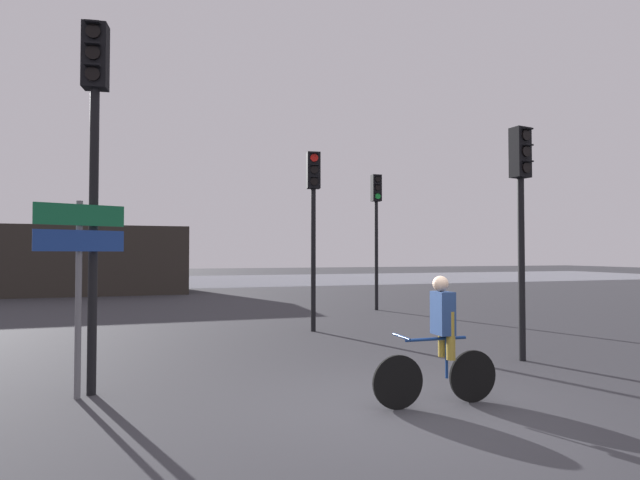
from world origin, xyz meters
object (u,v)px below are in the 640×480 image
object	(u,v)px
traffic_light_center	(313,206)
traffic_light_far_right	(376,216)
distant_building	(53,260)
cyclist	(440,339)
traffic_light_near_right	(521,197)
direction_sign_post	(79,262)
traffic_light_near_left	(94,138)

from	to	relation	value
traffic_light_center	traffic_light_far_right	distance (m)	5.05
traffic_light_far_right	distant_building	bearing A→B (deg)	-42.51
cyclist	traffic_light_near_right	bearing A→B (deg)	-55.39
traffic_light_center	distant_building	bearing A→B (deg)	-52.45
distant_building	direction_sign_post	world-z (taller)	distant_building
direction_sign_post	cyclist	xyz separation A→B (m)	(4.39, -1.66, -0.97)
distant_building	traffic_light_near_left	xyz separation A→B (m)	(4.02, -18.60, 1.89)
traffic_light_center	traffic_light_near_right	distance (m)	5.03
traffic_light_near_left	direction_sign_post	world-z (taller)	traffic_light_near_left
direction_sign_post	traffic_light_far_right	bearing A→B (deg)	-153.17
distant_building	traffic_light_near_right	size ratio (longest dim) A/B	2.92
traffic_light_far_right	traffic_light_near_right	xyz separation A→B (m)	(-0.77, -8.08, -0.27)
traffic_light_center	traffic_light_near_left	distance (m)	6.22
distant_building	cyclist	size ratio (longest dim) A/B	7.11
traffic_light_near_left	traffic_light_near_right	bearing A→B (deg)	-172.57
traffic_light_far_right	cyclist	bearing A→B (deg)	69.49
traffic_light_near_left	direction_sign_post	bearing A→B (deg)	54.24
cyclist	traffic_light_near_left	bearing A→B (deg)	67.67
traffic_light_near_right	direction_sign_post	size ratio (longest dim) A/B	1.60
traffic_light_far_right	cyclist	xyz separation A→B (m)	(-3.54, -9.94, -2.35)
traffic_light_near_left	cyclist	world-z (taller)	traffic_light_near_left
traffic_light_center	direction_sign_post	distance (m)	6.54
traffic_light_near_right	traffic_light_near_left	bearing A→B (deg)	-9.07
distant_building	traffic_light_far_right	size ratio (longest dim) A/B	2.66
distant_building	traffic_light_near_left	bearing A→B (deg)	-77.81
traffic_light_center	traffic_light_near_left	bearing A→B (deg)	51.41
traffic_light_near_right	traffic_light_center	bearing A→B (deg)	-68.40
cyclist	traffic_light_far_right	bearing A→B (deg)	-18.80
distant_building	traffic_light_near_left	world-z (taller)	traffic_light_near_left
traffic_light_near_left	direction_sign_post	distance (m)	1.69
distant_building	cyclist	distance (m)	22.03
distant_building	traffic_light_near_right	bearing A→B (deg)	-59.26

